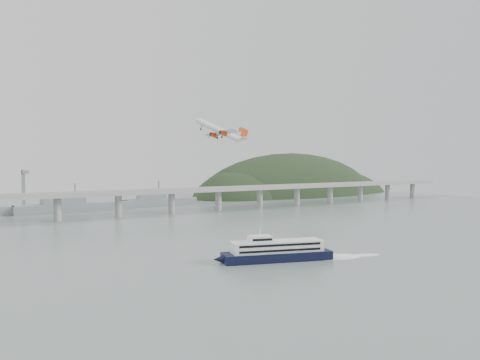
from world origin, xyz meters
TOP-DOWN VIEW (x-y plane):
  - ground at (0.00, 0.00)m, footprint 900.00×900.00m
  - bridge at (-1.15, 200.00)m, footprint 800.00×22.00m
  - headland at (285.18, 331.75)m, footprint 365.00×155.00m
  - ferry at (-24.96, -15.39)m, footprint 85.09×35.73m
  - airliner at (-6.18, 67.91)m, footprint 42.20×38.17m

SIDE VIEW (x-z plane):
  - headland at x=285.18m, z-range -97.34..58.66m
  - ground at x=0.00m, z-range 0.00..0.00m
  - ferry at x=-24.96m, z-range -3.79..12.77m
  - bridge at x=-1.15m, z-range 5.70..29.60m
  - airliner at x=-6.18m, z-range 58.47..75.75m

